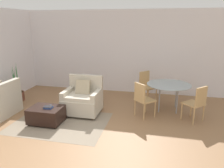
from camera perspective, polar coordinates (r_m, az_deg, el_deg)
name	(u,v)px	position (r m, az deg, el deg)	size (l,w,h in m)	color
ground_plane	(77,148)	(4.43, -9.25, -16.17)	(20.00, 20.00, 0.00)	#936B47
wall_back	(116,52)	(7.47, 1.12, 8.39)	(12.00, 0.06, 2.75)	white
area_rug	(61,123)	(5.48, -13.30, -9.82)	(2.22, 1.66, 0.01)	gray
armchair	(83,99)	(5.82, -7.65, -4.03)	(0.93, 0.81, 0.97)	beige
ottoman	(46,114)	(5.48, -16.79, -7.63)	(0.76, 0.59, 0.39)	black
book_stack	(48,107)	(5.36, -16.32, -5.86)	(0.22, 0.17, 0.04)	#2D478C
tv_remote_primary	(51,105)	(5.51, -15.72, -5.39)	(0.11, 0.14, 0.01)	#333338
potted_plant	(17,93)	(7.32, -23.53, -2.10)	(0.40, 0.40, 1.22)	brown
dining_table	(169,87)	(6.09, 14.60, -0.72)	(1.18, 1.18, 0.73)	#99A8AD
dining_chair_near_left	(143,98)	(5.52, 8.00, -3.55)	(0.59, 0.59, 0.90)	tan
dining_chair_near_right	(197,102)	(5.58, 21.28, -4.29)	(0.59, 0.59, 0.90)	tan
dining_chair_far_left	(146,84)	(6.75, 8.93, -0.03)	(0.59, 0.59, 0.90)	tan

